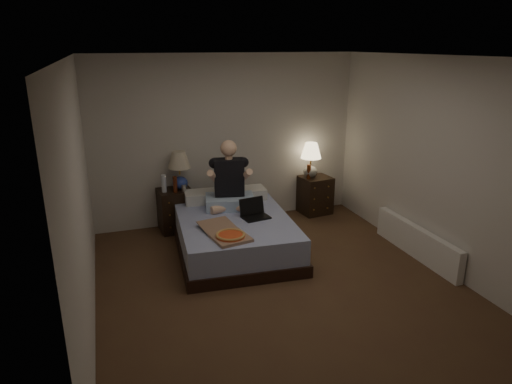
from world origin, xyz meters
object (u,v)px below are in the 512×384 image
object	(u,v)px
bed	(234,234)
nightstand_right	(315,195)
pizza_box	(231,236)
radiator	(416,242)
water_bottle	(164,184)
person	(229,175)
beer_bottle_right	(309,172)
beer_bottle_left	(175,184)
lamp_right	(311,160)
laptop	(256,209)
nightstand_left	(176,210)
soda_can	(184,188)
lamp_left	(180,171)

from	to	relation	value
bed	nightstand_right	size ratio (longest dim) A/B	3.14
pizza_box	radiator	xyz separation A→B (m)	(2.40, -0.26, -0.31)
water_bottle	radiator	xyz separation A→B (m)	(2.93, -1.82, -0.54)
person	beer_bottle_right	bearing A→B (deg)	31.54
beer_bottle_left	radiator	world-z (taller)	beer_bottle_left
bed	lamp_right	distance (m)	1.92
laptop	nightstand_left	bearing A→B (deg)	119.81
bed	soda_can	world-z (taller)	soda_can
bed	water_bottle	xyz separation A→B (m)	(-0.76, 0.91, 0.51)
pizza_box	nightstand_right	bearing A→B (deg)	30.45
nightstand_left	radiator	world-z (taller)	nightstand_left
lamp_right	beer_bottle_right	bearing A→B (deg)	-132.58
laptop	radiator	world-z (taller)	laptop
lamp_right	soda_can	bearing A→B (deg)	-176.94
beer_bottle_right	nightstand_left	bearing A→B (deg)	178.49
bed	laptop	xyz separation A→B (m)	(0.26, -0.11, 0.35)
water_bottle	beer_bottle_left	size ratio (longest dim) A/B	1.09
soda_can	person	world-z (taller)	person
lamp_right	nightstand_left	bearing A→B (deg)	-179.91
nightstand_right	beer_bottle_right	distance (m)	0.45
nightstand_right	pizza_box	xyz separation A→B (m)	(-1.86, -1.62, 0.21)
bed	lamp_left	world-z (taller)	lamp_left
pizza_box	radiator	world-z (taller)	pizza_box
nightstand_right	soda_can	distance (m)	2.16
soda_can	lamp_left	bearing A→B (deg)	105.45
beer_bottle_right	laptop	xyz separation A→B (m)	(-1.22, -1.02, -0.12)
nightstand_right	soda_can	xyz separation A→B (m)	(-2.13, -0.11, 0.37)
nightstand_left	beer_bottle_right	bearing A→B (deg)	-6.00
soda_can	beer_bottle_right	xyz separation A→B (m)	(1.97, 0.05, 0.05)
laptop	lamp_left	bearing A→B (deg)	116.87
nightstand_right	person	size ratio (longest dim) A/B	0.64
soda_can	laptop	bearing A→B (deg)	-51.95
nightstand_right	person	xyz separation A→B (m)	(-1.58, -0.57, 0.64)
person	radiator	size ratio (longest dim) A/B	0.58
person	radiator	bearing A→B (deg)	-19.89
soda_can	pizza_box	bearing A→B (deg)	-79.98
water_bottle	radiator	world-z (taller)	water_bottle
person	soda_can	bearing A→B (deg)	151.43
water_bottle	radiator	size ratio (longest dim) A/B	0.16
soda_can	beer_bottle_right	world-z (taller)	beer_bottle_right
bed	radiator	world-z (taller)	bed
pizza_box	beer_bottle_left	bearing A→B (deg)	93.85
beer_bottle_left	beer_bottle_right	xyz separation A→B (m)	(2.09, 0.05, -0.02)
beer_bottle_left	soda_can	bearing A→B (deg)	2.32
lamp_left	soda_can	world-z (taller)	lamp_left
beer_bottle_left	pizza_box	size ratio (longest dim) A/B	0.30
bed	water_bottle	world-z (taller)	water_bottle
soda_can	person	distance (m)	0.77
person	laptop	world-z (taller)	person
lamp_left	nightstand_left	bearing A→B (deg)	-177.77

